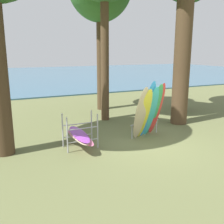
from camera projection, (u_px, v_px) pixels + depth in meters
The scene contains 4 objects.
ground_plane at pixel (154, 143), 9.92m from camera, with size 80.00×80.00×0.00m, color #60663D.
lake_water at pixel (32, 76), 35.87m from camera, with size 80.00×36.00×0.10m, color #38607A.
leaning_board_pile at pixel (149, 111), 10.28m from camera, with size 1.55×1.02×2.32m.
board_storage_rack at pixel (79, 135), 9.30m from camera, with size 1.15×2.13×1.25m.
Camera 1 is at (-5.42, -7.82, 3.40)m, focal length 41.96 mm.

